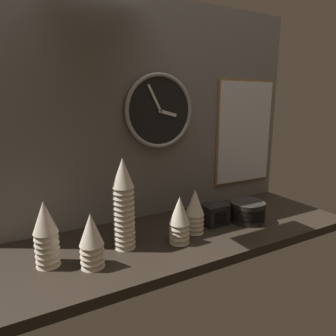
% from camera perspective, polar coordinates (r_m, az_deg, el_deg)
% --- Properties ---
extents(ground_plane, '(1.60, 0.56, 0.04)m').
position_cam_1_polar(ground_plane, '(1.40, 2.99, -12.61)').
color(ground_plane, black).
extents(wall_tiled_back, '(1.60, 0.03, 1.05)m').
position_cam_1_polar(wall_tiled_back, '(1.50, -2.18, 10.66)').
color(wall_tiled_back, slate).
rests_on(wall_tiled_back, ground_plane).
extents(cup_stack_center, '(0.09, 0.09, 0.20)m').
position_cam_1_polar(cup_stack_center, '(1.25, 2.20, -9.81)').
color(cup_stack_center, beige).
rests_on(cup_stack_center, ground_plane).
extents(cup_stack_center_left, '(0.09, 0.09, 0.37)m').
position_cam_1_polar(cup_stack_center_left, '(1.19, -8.44, -6.79)').
color(cup_stack_center_left, beige).
rests_on(cup_stack_center_left, ground_plane).
extents(cup_stack_left, '(0.09, 0.09, 0.20)m').
position_cam_1_polar(cup_stack_left, '(1.11, -14.37, -13.22)').
color(cup_stack_left, beige).
rests_on(cup_stack_left, ground_plane).
extents(cup_stack_far_left, '(0.09, 0.09, 0.24)m').
position_cam_1_polar(cup_stack_far_left, '(1.15, -22.24, -11.53)').
color(cup_stack_far_left, beige).
rests_on(cup_stack_far_left, ground_plane).
extents(cup_stack_center_right, '(0.09, 0.09, 0.20)m').
position_cam_1_polar(cup_stack_center_right, '(1.34, 5.10, -8.16)').
color(cup_stack_center_right, beige).
rests_on(cup_stack_center_right, ground_plane).
extents(bowl_stack_right, '(0.17, 0.17, 0.10)m').
position_cam_1_polar(bowl_stack_right, '(1.52, 14.87, -7.88)').
color(bowl_stack_right, black).
rests_on(bowl_stack_right, ground_plane).
extents(wall_clock, '(0.36, 0.03, 0.36)m').
position_cam_1_polar(wall_clock, '(1.47, -1.58, 10.80)').
color(wall_clock, black).
extents(menu_board, '(0.41, 0.01, 0.60)m').
position_cam_1_polar(menu_board, '(1.81, 14.39, 6.54)').
color(menu_board, olive).
extents(napkin_dispenser, '(0.12, 0.10, 0.10)m').
position_cam_1_polar(napkin_dispenser, '(1.46, 8.78, -8.68)').
color(napkin_dispenser, black).
rests_on(napkin_dispenser, ground_plane).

